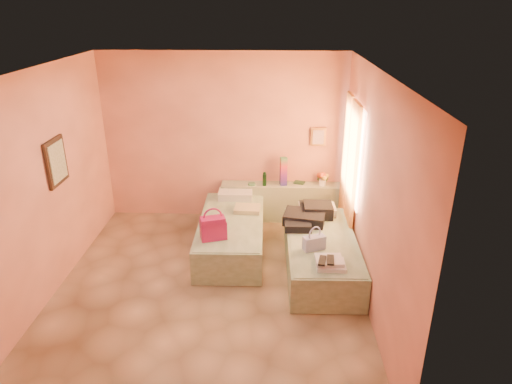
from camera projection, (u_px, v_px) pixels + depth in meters
ground at (210, 288)px, 6.03m from camera, size 4.50×4.50×0.00m
room_walls at (226, 146)px, 5.85m from camera, size 4.02×4.51×2.81m
headboard_ledge at (282, 202)px, 7.80m from camera, size 2.05×0.30×0.65m
bed_left at (232, 234)px, 6.89m from camera, size 0.93×2.01×0.50m
bed_right at (321, 254)px, 6.35m from camera, size 0.93×2.01×0.50m
water_bottle at (265, 179)px, 7.58m from camera, size 0.08×0.08×0.23m
rainbow_box at (283, 171)px, 7.56m from camera, size 0.13×0.13×0.48m
small_dish at (252, 184)px, 7.64m from camera, size 0.16×0.16×0.03m
green_book at (299, 183)px, 7.71m from camera, size 0.20×0.17×0.03m
flower_vase at (323, 178)px, 7.58m from camera, size 0.21×0.21×0.27m
magenta_handbag at (213, 228)px, 6.19m from camera, size 0.39×0.29×0.33m
khaki_garment at (247, 209)px, 7.05m from camera, size 0.40×0.33×0.07m
clothes_pile at (308, 216)px, 6.67m from camera, size 0.67×0.67×0.19m
blue_handbag at (314, 243)px, 5.94m from camera, size 0.31×0.23×0.19m
towel_stack at (331, 263)px, 5.57m from camera, size 0.35×0.30×0.10m
sandal_pair at (327, 261)px, 5.50m from camera, size 0.21×0.25×0.02m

